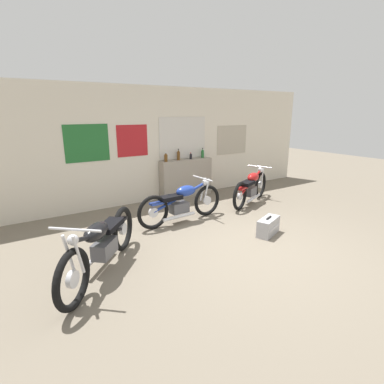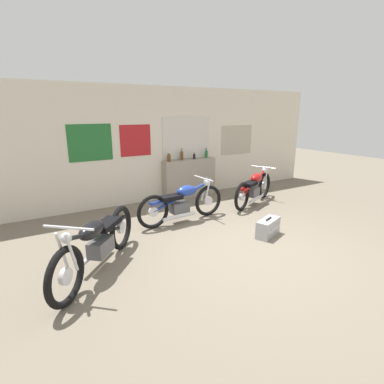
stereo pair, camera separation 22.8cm
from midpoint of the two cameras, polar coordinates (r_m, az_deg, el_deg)
ground_plane at (r=5.12m, az=12.04°, el=-10.79°), size 24.00×24.00×0.00m
wall_back at (r=7.57m, az=-5.44°, el=8.97°), size 10.00×0.07×2.80m
sill_counter at (r=7.92m, az=0.32°, el=2.66°), size 1.46×0.28×0.99m
bottle_leftmost at (r=7.51m, az=-3.55°, el=6.61°), size 0.09×0.09×0.24m
bottle_left_center at (r=7.74m, az=-1.11°, el=7.06°), size 0.08×0.08×0.29m
bottle_center at (r=7.89m, az=1.26°, el=6.83°), size 0.07×0.07×0.17m
bottle_right_center at (r=8.13m, az=3.55°, el=7.33°), size 0.08×0.08×0.26m
motorcycle_red at (r=7.47m, az=12.62°, el=0.86°), size 1.83×0.95×0.85m
motorcycle_black at (r=4.40m, az=-16.12°, el=-9.23°), size 1.57×1.75×0.92m
motorcycle_blue at (r=6.09m, az=-0.78°, el=-1.94°), size 2.00×0.64×0.86m
hard_case_silver at (r=5.70m, az=15.40°, el=-6.55°), size 0.61×0.42×0.34m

